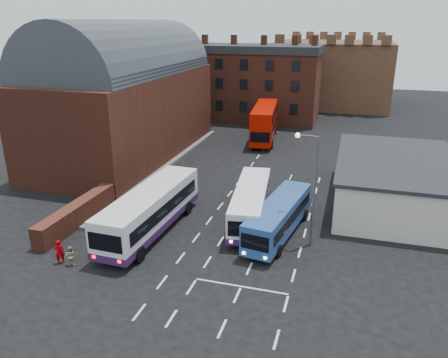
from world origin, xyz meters
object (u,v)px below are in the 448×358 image
(bus_white_inbound, at_px, (251,202))
(bus_red_double, at_px, (264,122))
(pedestrian_red, at_px, (59,252))
(street_lamp, at_px, (311,180))
(pedestrian_beige, at_px, (71,256))
(bus_blue, at_px, (279,216))
(bus_white_outbound, at_px, (150,208))

(bus_white_inbound, distance_m, bus_red_double, 26.42)
(bus_red_double, relative_size, pedestrian_red, 7.02)
(street_lamp, height_order, pedestrian_red, street_lamp)
(bus_red_double, height_order, pedestrian_beige, bus_red_double)
(bus_blue, bearing_deg, street_lamp, 167.06)
(pedestrian_beige, bearing_deg, bus_red_double, -103.71)
(bus_white_outbound, relative_size, street_lamp, 1.50)
(bus_red_double, distance_m, street_lamp, 30.39)
(bus_white_inbound, bearing_deg, bus_blue, 138.06)
(bus_red_double, bearing_deg, pedestrian_beige, 74.14)
(bus_white_inbound, distance_m, street_lamp, 6.64)
(pedestrian_red, bearing_deg, pedestrian_beige, 139.21)
(pedestrian_red, xyz_separation_m, pedestrian_beige, (0.87, 0.00, -0.17))
(bus_white_outbound, relative_size, pedestrian_red, 7.18)
(bus_red_double, xyz_separation_m, pedestrian_red, (-6.83, -36.43, -1.70))
(bus_white_outbound, distance_m, pedestrian_beige, 7.08)
(bus_white_outbound, bearing_deg, pedestrian_beige, -114.16)
(bus_red_double, bearing_deg, bus_white_outbound, 77.98)
(bus_blue, height_order, pedestrian_beige, bus_blue)
(bus_white_inbound, height_order, street_lamp, street_lamp)
(bus_white_outbound, distance_m, bus_white_inbound, 8.21)
(bus_white_outbound, bearing_deg, bus_red_double, 86.66)
(bus_white_outbound, height_order, pedestrian_beige, bus_white_outbound)
(bus_white_inbound, bearing_deg, bus_red_double, -88.10)
(bus_white_outbound, distance_m, pedestrian_red, 7.47)
(bus_white_inbound, relative_size, pedestrian_red, 6.23)
(bus_white_inbound, bearing_deg, street_lamp, 143.61)
(pedestrian_red, bearing_deg, bus_blue, 170.97)
(bus_blue, bearing_deg, bus_white_outbound, 22.00)
(street_lamp, bearing_deg, bus_white_inbound, 150.88)
(bus_white_outbound, relative_size, bus_blue, 1.23)
(bus_white_outbound, height_order, pedestrian_red, bus_white_outbound)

